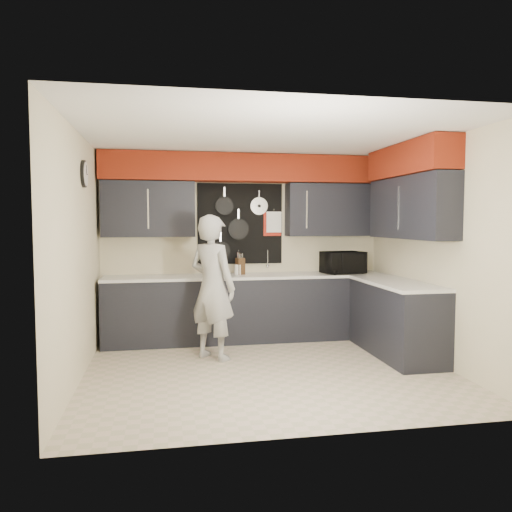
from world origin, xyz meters
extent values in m
plane|color=beige|center=(0.00, 0.00, 0.00)|extent=(4.00, 4.00, 0.00)
cube|color=beige|center=(0.00, 1.75, 1.30)|extent=(4.00, 0.01, 2.60)
cube|color=black|center=(-1.33, 1.59, 1.83)|extent=(1.24, 0.32, 0.75)
cube|color=black|center=(1.28, 1.59, 1.83)|extent=(1.34, 0.32, 0.75)
cube|color=maroon|center=(0.00, 1.57, 2.40)|extent=(3.94, 0.36, 0.38)
cube|color=black|center=(-0.05, 1.74, 1.62)|extent=(1.22, 0.03, 1.15)
cylinder|color=black|center=(-0.28, 1.70, 1.88)|extent=(0.26, 0.04, 0.26)
cylinder|color=black|center=(-0.08, 1.70, 1.55)|extent=(0.30, 0.04, 0.30)
cylinder|color=black|center=(-0.34, 1.70, 1.24)|extent=(0.27, 0.04, 0.27)
cylinder|color=silver|center=(0.22, 1.70, 1.88)|extent=(0.25, 0.02, 0.25)
cube|color=#A41B0C|center=(0.42, 1.72, 1.62)|extent=(0.26, 0.01, 0.34)
cube|color=white|center=(0.44, 1.70, 1.65)|extent=(0.22, 0.01, 0.30)
cylinder|color=silver|center=(-0.50, 1.71, 1.13)|extent=(0.01, 0.01, 0.20)
cylinder|color=silver|center=(-0.08, 1.71, 1.13)|extent=(0.01, 0.01, 0.20)
cylinder|color=silver|center=(0.35, 1.71, 1.13)|extent=(0.01, 0.01, 0.20)
cube|color=beige|center=(2.00, 0.00, 1.30)|extent=(0.01, 3.50, 2.60)
cube|color=black|center=(1.84, 0.30, 1.83)|extent=(0.32, 1.70, 0.75)
cube|color=maroon|center=(1.82, 0.30, 2.40)|extent=(0.36, 1.70, 0.38)
cube|color=beige|center=(-2.00, 0.00, 1.30)|extent=(0.01, 3.50, 2.60)
cylinder|color=black|center=(-1.98, 0.40, 2.18)|extent=(0.04, 0.30, 0.30)
cylinder|color=white|center=(-1.96, 0.40, 2.18)|extent=(0.01, 0.26, 0.26)
cube|color=black|center=(0.00, 1.45, 0.44)|extent=(3.90, 0.60, 0.88)
cube|color=white|center=(0.00, 1.44, 0.90)|extent=(3.90, 0.63, 0.04)
cube|color=black|center=(1.70, 0.35, 0.44)|extent=(0.60, 1.60, 0.88)
cube|color=white|center=(1.69, 0.35, 0.90)|extent=(0.63, 1.60, 0.04)
cube|color=black|center=(0.00, 1.19, 0.05)|extent=(3.90, 0.06, 0.10)
imported|color=black|center=(1.37, 1.36, 1.08)|extent=(0.63, 0.49, 0.31)
cube|color=#371F11|center=(-0.09, 1.49, 1.04)|extent=(0.13, 0.13, 0.23)
cylinder|color=white|center=(-0.12, 1.48, 0.99)|extent=(0.11, 0.11, 0.14)
cube|color=black|center=(-0.46, 1.44, 0.94)|extent=(0.25, 0.27, 0.03)
cube|color=black|center=(-0.46, 1.52, 1.10)|extent=(0.20, 0.12, 0.31)
cube|color=black|center=(-0.46, 1.44, 1.23)|extent=(0.25, 0.27, 0.06)
cylinder|color=black|center=(-0.46, 1.42, 1.02)|extent=(0.11, 0.11, 0.15)
imported|color=#A09F9D|center=(-0.56, 0.58, 0.87)|extent=(0.75, 0.74, 1.74)
camera|label=1|loc=(-1.12, -5.36, 1.66)|focal=35.00mm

